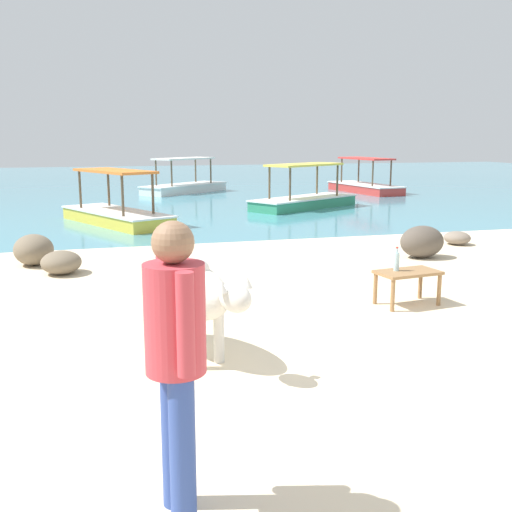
% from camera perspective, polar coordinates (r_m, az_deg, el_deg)
% --- Properties ---
extents(sand_beach, '(18.00, 14.00, 0.04)m').
position_cam_1_polar(sand_beach, '(5.57, 13.96, -10.86)').
color(sand_beach, beige).
rests_on(sand_beach, ground).
extents(water_surface, '(60.00, 36.00, 0.03)m').
position_cam_1_polar(water_surface, '(26.68, -9.95, 6.48)').
color(water_surface, teal).
rests_on(water_surface, ground).
extents(cow, '(0.95, 1.71, 0.96)m').
position_cam_1_polar(cow, '(5.69, -6.50, -3.18)').
color(cow, beige).
rests_on(cow, sand_beach).
extents(low_bench_table, '(0.81, 0.54, 0.42)m').
position_cam_1_polar(low_bench_table, '(7.66, 14.01, -1.88)').
color(low_bench_table, olive).
rests_on(low_bench_table, sand_beach).
extents(bottle, '(0.07, 0.07, 0.30)m').
position_cam_1_polar(bottle, '(7.60, 13.01, -0.48)').
color(bottle, '#A3C6D1').
rests_on(bottle, low_bench_table).
extents(person_standing, '(0.32, 0.51, 1.62)m').
position_cam_1_polar(person_standing, '(3.23, -7.53, -8.58)').
color(person_standing, '#334C99').
rests_on(person_standing, sand_beach).
extents(shore_rock_large, '(0.67, 0.68, 0.26)m').
position_cam_1_polar(shore_rock_large, '(12.28, 18.31, 1.62)').
color(shore_rock_large, gray).
rests_on(shore_rock_large, sand_beach).
extents(shore_rock_medium, '(0.66, 0.71, 0.35)m').
position_cam_1_polar(shore_rock_medium, '(9.61, -17.77, -0.57)').
color(shore_rock_medium, '#756651').
rests_on(shore_rock_medium, sand_beach).
extents(shore_rock_small, '(0.72, 0.82, 0.50)m').
position_cam_1_polar(shore_rock_small, '(10.40, -20.09, 0.55)').
color(shore_rock_small, '#756651').
rests_on(shore_rock_small, sand_beach).
extents(shore_rock_flat, '(0.78, 0.59, 0.55)m').
position_cam_1_polar(shore_rock_flat, '(10.75, 15.27, 1.30)').
color(shore_rock_flat, brown).
rests_on(shore_rock_flat, sand_beach).
extents(boat_yellow, '(2.60, 3.82, 1.29)m').
position_cam_1_polar(boat_yellow, '(15.00, -12.97, 4.00)').
color(boat_yellow, gold).
rests_on(boat_yellow, water_surface).
extents(boat_green, '(3.75, 2.86, 1.29)m').
position_cam_1_polar(boat_green, '(17.94, 4.52, 5.37)').
color(boat_green, '#338E66').
rests_on(boat_green, water_surface).
extents(boat_white, '(3.59, 3.20, 1.29)m').
position_cam_1_polar(boat_white, '(23.05, -6.71, 6.59)').
color(boat_white, white).
rests_on(boat_white, water_surface).
extents(boat_red, '(1.60, 3.79, 1.29)m').
position_cam_1_polar(boat_red, '(23.38, 10.15, 6.56)').
color(boat_red, '#C63833').
rests_on(boat_red, water_surface).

